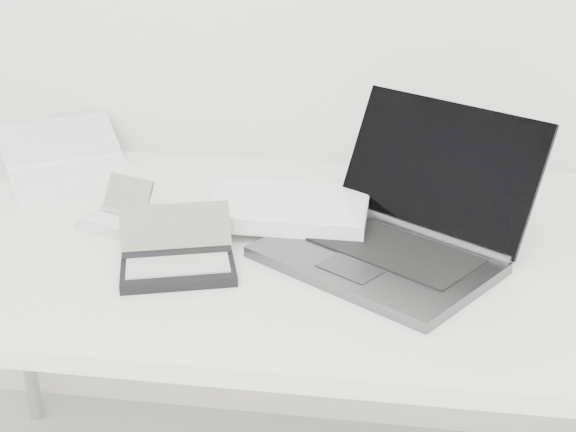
# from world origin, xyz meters

# --- Properties ---
(desk) EXTENTS (1.60, 0.80, 0.73)m
(desk) POSITION_xyz_m (0.00, 1.55, 0.68)
(desk) COLOR white
(desk) RESTS_ON ground
(laptop_large) EXTENTS (0.58, 0.49, 0.23)m
(laptop_large) POSITION_xyz_m (0.08, 1.55, 0.77)
(laptop_large) COLOR #525457
(laptop_large) RESTS_ON desk
(netbook_open_white) EXTENTS (0.37, 0.39, 0.08)m
(netbook_open_white) POSITION_xyz_m (-0.53, 1.78, 0.75)
(netbook_open_white) COLOR white
(netbook_open_white) RESTS_ON desk
(pda_silver) EXTENTS (0.13, 0.14, 0.07)m
(pda_silver) POSITION_xyz_m (-0.35, 1.56, 0.75)
(pda_silver) COLOR silver
(pda_silver) RESTS_ON desk
(palmtop_charcoal) EXTENTS (0.22, 0.20, 0.08)m
(palmtop_charcoal) POSITION_xyz_m (-0.19, 1.40, 0.75)
(palmtop_charcoal) COLOR black
(palmtop_charcoal) RESTS_ON desk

